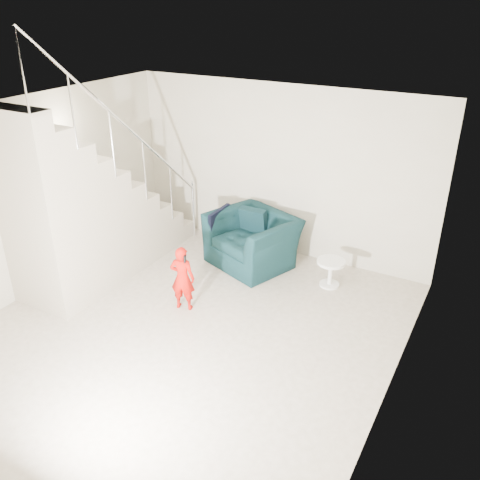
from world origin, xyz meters
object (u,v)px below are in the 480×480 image
at_px(armchair, 252,240).
at_px(side_table, 331,269).
at_px(staircase, 87,219).
at_px(toddler, 182,278).

height_order(armchair, side_table, armchair).
bearing_deg(staircase, side_table, 24.87).
bearing_deg(side_table, staircase, -155.13).
bearing_deg(toddler, armchair, -112.51).
relative_size(side_table, staircase, 0.11).
xyz_separation_m(toddler, side_table, (1.54, 1.52, -0.18)).
distance_m(toddler, side_table, 2.17).
height_order(armchair, staircase, staircase).
xyz_separation_m(side_table, staircase, (-3.19, -1.48, 0.67)).
height_order(toddler, staircase, staircase).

